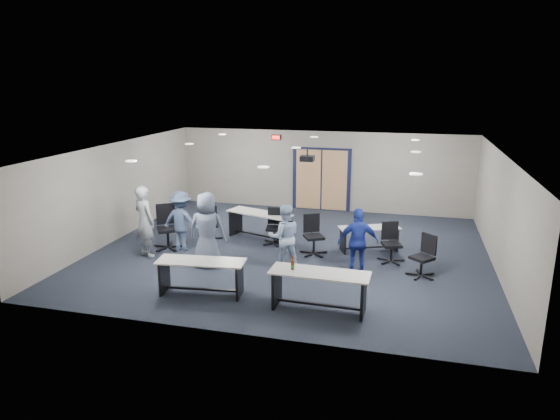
% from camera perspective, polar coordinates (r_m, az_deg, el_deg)
% --- Properties ---
extents(floor, '(10.00, 10.00, 0.00)m').
position_cam_1_polar(floor, '(13.18, 1.27, -4.74)').
color(floor, '#1C202D').
rests_on(floor, ground).
extents(back_wall, '(10.00, 0.04, 2.70)m').
position_cam_1_polar(back_wall, '(17.10, 4.80, 4.47)').
color(back_wall, gray).
rests_on(back_wall, floor).
extents(front_wall, '(10.00, 0.04, 2.70)m').
position_cam_1_polar(front_wall, '(8.66, -5.61, -5.96)').
color(front_wall, gray).
rests_on(front_wall, floor).
extents(left_wall, '(0.04, 9.00, 2.70)m').
position_cam_1_polar(left_wall, '(14.73, -17.99, 2.10)').
color(left_wall, gray).
rests_on(left_wall, floor).
extents(right_wall, '(0.04, 9.00, 2.70)m').
position_cam_1_polar(right_wall, '(12.65, 23.92, -0.48)').
color(right_wall, gray).
rests_on(right_wall, floor).
extents(ceiling, '(10.00, 9.00, 0.04)m').
position_cam_1_polar(ceiling, '(12.53, 1.34, 6.97)').
color(ceiling, white).
rests_on(ceiling, back_wall).
extents(double_door, '(2.00, 0.07, 2.20)m').
position_cam_1_polar(double_door, '(17.13, 4.75, 3.46)').
color(double_door, black).
rests_on(double_door, back_wall).
extents(exit_sign, '(0.32, 0.07, 0.18)m').
position_cam_1_polar(exit_sign, '(17.23, -0.46, 8.30)').
color(exit_sign, black).
rests_on(exit_sign, back_wall).
extents(ceiling_projector, '(0.35, 0.32, 0.37)m').
position_cam_1_polar(ceiling_projector, '(12.99, 3.14, 5.92)').
color(ceiling_projector, black).
rests_on(ceiling_projector, ceiling).
extents(ceiling_can_lights, '(6.24, 5.74, 0.02)m').
position_cam_1_polar(ceiling_can_lights, '(12.78, 1.60, 6.99)').
color(ceiling_can_lights, silver).
rests_on(ceiling_can_lights, ceiling).
extents(table_front_left, '(1.89, 0.82, 0.74)m').
position_cam_1_polar(table_front_left, '(10.63, -8.99, -6.92)').
color(table_front_left, '#B9B7AE').
rests_on(table_front_left, floor).
extents(table_front_right, '(1.96, 0.70, 1.08)m').
position_cam_1_polar(table_front_right, '(9.82, 4.47, -8.41)').
color(table_front_right, '#B9B7AE').
rests_on(table_front_right, floor).
extents(table_back_left, '(1.99, 1.18, 0.77)m').
position_cam_1_polar(table_back_left, '(14.04, -2.36, -1.25)').
color(table_back_left, '#B9B7AE').
rests_on(table_back_left, floor).
extents(table_back_right, '(1.66, 1.10, 0.75)m').
position_cam_1_polar(table_back_right, '(13.31, 10.18, -2.77)').
color(table_back_right, '#B9B7AE').
rests_on(table_back_right, floor).
extents(chair_back_a, '(0.78, 0.78, 0.93)m').
position_cam_1_polar(chair_back_a, '(14.11, -7.94, -1.55)').
color(chair_back_a, black).
rests_on(chair_back_a, floor).
extents(chair_back_b, '(0.71, 0.71, 0.99)m').
position_cam_1_polar(chair_back_b, '(13.59, -0.64, -1.93)').
color(chair_back_b, black).
rests_on(chair_back_b, floor).
extents(chair_back_c, '(0.89, 0.89, 1.03)m').
position_cam_1_polar(chair_back_c, '(12.81, 3.90, -2.90)').
color(chair_back_c, black).
rests_on(chair_back_c, floor).
extents(chair_back_d, '(0.79, 0.79, 0.99)m').
position_cam_1_polar(chair_back_d, '(12.58, 12.65, -3.69)').
color(chair_back_d, black).
rests_on(chair_back_d, floor).
extents(chair_loose_left, '(1.03, 1.03, 1.18)m').
position_cam_1_polar(chair_loose_left, '(13.54, -12.75, -1.95)').
color(chair_loose_left, black).
rests_on(chair_loose_left, floor).
extents(chair_loose_right, '(0.87, 0.87, 0.99)m').
position_cam_1_polar(chair_loose_right, '(11.84, 15.93, -5.10)').
color(chair_loose_right, black).
rests_on(chair_loose_right, floor).
extents(person_gray, '(0.79, 0.70, 1.83)m').
position_cam_1_polar(person_gray, '(13.05, -15.21, -1.25)').
color(person_gray, '#989FA6').
rests_on(person_gray, floor).
extents(person_plaid, '(0.96, 0.70, 1.83)m').
position_cam_1_polar(person_plaid, '(12.00, -8.32, -2.27)').
color(person_plaid, slate).
rests_on(person_plaid, floor).
extents(person_lightblue, '(0.93, 0.83, 1.58)m').
position_cam_1_polar(person_lightblue, '(11.78, 0.51, -3.10)').
color(person_lightblue, '#ABC0E2').
rests_on(person_lightblue, floor).
extents(person_navy, '(0.99, 0.57, 1.58)m').
position_cam_1_polar(person_navy, '(11.56, 8.93, -3.63)').
color(person_navy, navy).
rests_on(person_navy, floor).
extents(person_back, '(1.05, 0.63, 1.59)m').
position_cam_1_polar(person_back, '(13.30, -11.22, -1.25)').
color(person_back, '#3D4E6F').
rests_on(person_back, floor).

